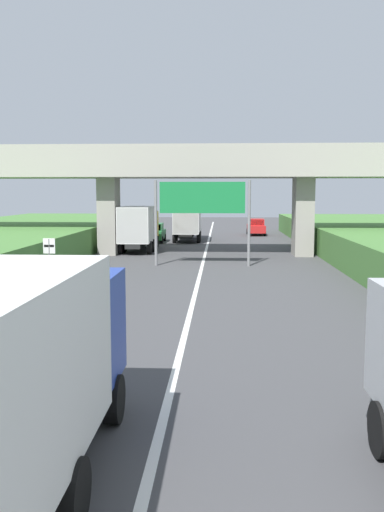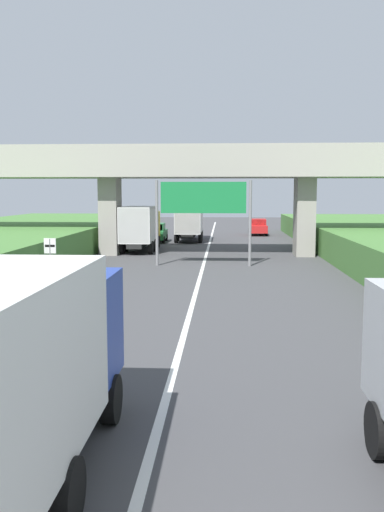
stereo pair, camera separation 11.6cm
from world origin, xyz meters
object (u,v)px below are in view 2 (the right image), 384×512
truck_black (190,220)px  truck_blue (2,373)px  overhead_highway_sign (203,203)px  construction_barrel_3 (34,291)px  truck_yellow (141,226)px  car_green (156,233)px  car_red (258,227)px  speed_limit_sign (50,253)px

truck_black → truck_blue: 43.51m
overhead_highway_sign → construction_barrel_3: 13.70m
truck_black → truck_blue: (-0.01, -43.51, 0.00)m
truck_yellow → car_green: 7.59m
overhead_highway_sign → truck_black: overhead_highway_sign is taller
overhead_highway_sign → car_red: (4.86, 24.59, -3.00)m
speed_limit_sign → construction_barrel_3: bearing=-80.2°
overhead_highway_sign → car_red: size_ratio=1.43×
truck_black → truck_blue: same height
overhead_highway_sign → car_red: 25.25m
overhead_highway_sign → car_red: overhead_highway_sign is taller
truck_black → car_red: bearing=46.7°
speed_limit_sign → car_red: size_ratio=0.54×
truck_blue → truck_yellow: bearing=95.3°
truck_blue → overhead_highway_sign: bearing=85.8°
car_red → car_green: same height
construction_barrel_3 → speed_limit_sign: bearing=99.8°
car_red → construction_barrel_3: (-11.44, -36.12, -0.40)m
overhead_highway_sign → construction_barrel_3: bearing=-119.7°
car_green → construction_barrel_3: 27.48m
car_red → truck_yellow: bearing=-121.6°
car_red → construction_barrel_3: bearing=-107.6°
truck_yellow → truck_blue: size_ratio=1.00×
truck_yellow → construction_barrel_3: size_ratio=8.11×
speed_limit_sign → construction_barrel_3: 4.96m
truck_yellow → speed_limit_sign: bearing=-98.6°
truck_blue → car_green: (-2.97, 41.99, -1.08)m
speed_limit_sign → truck_blue: truck_blue is taller
truck_black → car_green: 3.51m
speed_limit_sign → truck_blue: size_ratio=0.31×
truck_blue → construction_barrel_3: truck_blue is taller
truck_black → car_red: 9.93m
speed_limit_sign → truck_blue: bearing=-74.2°
truck_yellow → truck_blue: same height
car_green → speed_limit_sign: bearing=-96.3°
overhead_highway_sign → truck_blue: size_ratio=0.81×
truck_yellow → car_red: (9.98, 16.20, -1.08)m
car_red → truck_blue: bearing=-97.6°
speed_limit_sign → car_red: bearing=68.6°
overhead_highway_sign → car_green: 16.90m
overhead_highway_sign → truck_blue: 26.24m
overhead_highway_sign → truck_black: size_ratio=0.81×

